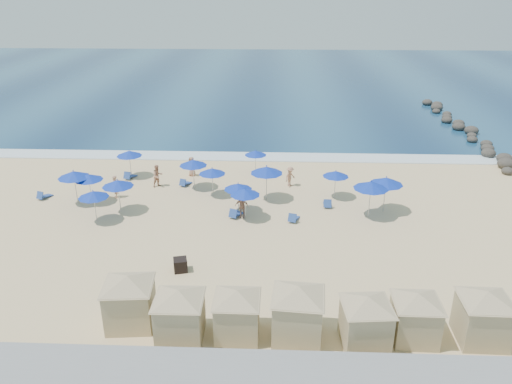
% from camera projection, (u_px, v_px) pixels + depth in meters
% --- Properties ---
extents(ground, '(160.00, 160.00, 0.00)m').
position_uv_depth(ground, '(214.00, 235.00, 31.87)').
color(ground, beige).
rests_on(ground, ground).
extents(ocean, '(160.00, 80.00, 0.06)m').
position_uv_depth(ocean, '(254.00, 80.00, 82.49)').
color(ocean, '#0E2C50').
rests_on(ocean, ground).
extents(surf_line, '(160.00, 2.50, 0.08)m').
position_uv_depth(surf_line, '(234.00, 156.00, 46.12)').
color(surf_line, white).
rests_on(surf_line, ground).
extents(seawall, '(160.00, 6.10, 1.22)m').
position_uv_depth(seawall, '(172.00, 384.00, 19.19)').
color(seawall, gray).
rests_on(seawall, ground).
extents(rock_jetty, '(2.56, 26.66, 0.96)m').
position_uv_depth(rock_jetty, '(463.00, 129.00, 53.73)').
color(rock_jetty, '#2B2624').
rests_on(rock_jetty, ground).
extents(trash_bin, '(0.90, 0.90, 0.74)m').
position_uv_depth(trash_bin, '(180.00, 265.00, 27.82)').
color(trash_bin, black).
rests_on(trash_bin, ground).
extents(cabana_0, '(4.59, 4.59, 2.89)m').
position_uv_depth(cabana_0, '(129.00, 294.00, 23.03)').
color(cabana_0, tan).
rests_on(cabana_0, ground).
extents(cabana_1, '(4.44, 4.44, 2.79)m').
position_uv_depth(cabana_1, '(179.00, 308.00, 22.13)').
color(cabana_1, tan).
rests_on(cabana_1, ground).
extents(cabana_2, '(4.25, 4.25, 2.67)m').
position_uv_depth(cabana_2, '(237.00, 307.00, 22.29)').
color(cabana_2, tan).
rests_on(cabana_2, ground).
extents(cabana_3, '(4.69, 4.69, 2.95)m').
position_uv_depth(cabana_3, '(298.00, 305.00, 22.16)').
color(cabana_3, tan).
rests_on(cabana_3, ground).
extents(cabana_4, '(4.32, 4.32, 2.72)m').
position_uv_depth(cabana_4, '(366.00, 314.00, 21.77)').
color(cabana_4, tan).
rests_on(cabana_4, ground).
extents(cabana_5, '(4.22, 4.22, 2.65)m').
position_uv_depth(cabana_5, '(416.00, 310.00, 22.10)').
color(cabana_5, tan).
rests_on(cabana_5, ground).
extents(cabana_6, '(4.50, 4.50, 2.82)m').
position_uv_depth(cabana_6, '(485.00, 309.00, 21.98)').
color(cabana_6, tan).
rests_on(cabana_6, ground).
extents(umbrella_0, '(2.28, 2.28, 2.59)m').
position_uv_depth(umbrella_0, '(74.00, 174.00, 35.64)').
color(umbrella_0, '#A5A8AD').
rests_on(umbrella_0, ground).
extents(umbrella_1, '(2.03, 2.03, 2.31)m').
position_uv_depth(umbrella_1, '(89.00, 177.00, 35.81)').
color(umbrella_1, '#A5A8AD').
rests_on(umbrella_1, ground).
extents(umbrella_2, '(2.07, 2.07, 2.36)m').
position_uv_depth(umbrella_2, '(129.00, 153.00, 40.65)').
color(umbrella_2, '#A5A8AD').
rests_on(umbrella_2, ground).
extents(umbrella_3, '(2.03, 2.03, 2.30)m').
position_uv_depth(umbrella_3, '(93.00, 194.00, 32.93)').
color(umbrella_3, '#A5A8AD').
rests_on(umbrella_3, ground).
extents(umbrella_4, '(2.15, 2.15, 2.44)m').
position_uv_depth(umbrella_4, '(193.00, 163.00, 38.33)').
color(umbrella_4, '#A5A8AD').
rests_on(umbrella_4, ground).
extents(umbrella_5, '(2.00, 2.00, 2.28)m').
position_uv_depth(umbrella_5, '(212.00, 171.00, 37.04)').
color(umbrella_5, '#A5A8AD').
rests_on(umbrella_5, ground).
extents(umbrella_6, '(1.97, 1.97, 2.24)m').
position_uv_depth(umbrella_6, '(238.00, 186.00, 34.34)').
color(umbrella_6, '#A5A8AD').
rests_on(umbrella_6, ground).
extents(umbrella_7, '(2.37, 2.37, 2.70)m').
position_uv_depth(umbrella_7, '(267.00, 170.00, 36.21)').
color(umbrella_7, '#A5A8AD').
rests_on(umbrella_7, ground).
extents(umbrella_8, '(2.02, 2.02, 2.30)m').
position_uv_depth(umbrella_8, '(245.00, 192.00, 33.31)').
color(umbrella_8, '#A5A8AD').
rests_on(umbrella_8, ground).
extents(umbrella_9, '(1.84, 1.84, 2.09)m').
position_uv_depth(umbrella_9, '(256.00, 153.00, 41.51)').
color(umbrella_9, '#A5A8AD').
rests_on(umbrella_9, ground).
extents(umbrella_10, '(1.94, 1.94, 2.21)m').
position_uv_depth(umbrella_10, '(336.00, 174.00, 36.70)').
color(umbrella_10, '#A5A8AD').
rests_on(umbrella_10, ground).
extents(umbrella_11, '(2.34, 2.34, 2.67)m').
position_uv_depth(umbrella_11, '(386.00, 181.00, 34.29)').
color(umbrella_11, '#A5A8AD').
rests_on(umbrella_11, ground).
extents(umbrella_12, '(2.39, 2.39, 2.72)m').
position_uv_depth(umbrella_12, '(371.00, 185.00, 33.47)').
color(umbrella_12, '#A5A8AD').
rests_on(umbrella_12, ground).
extents(umbrella_13, '(2.18, 2.18, 2.48)m').
position_uv_depth(umbrella_13, '(118.00, 183.00, 34.32)').
color(umbrella_13, '#A5A8AD').
rests_on(umbrella_13, ground).
extents(beach_chair_0, '(0.94, 1.32, 0.66)m').
position_uv_depth(beach_chair_0, '(43.00, 196.00, 37.19)').
color(beach_chair_0, '#284793').
rests_on(beach_chair_0, ground).
extents(beach_chair_1, '(0.90, 1.38, 0.70)m').
position_uv_depth(beach_chair_1, '(129.00, 176.00, 40.96)').
color(beach_chair_1, '#284793').
rests_on(beach_chair_1, ground).
extents(beach_chair_2, '(0.93, 1.30, 0.65)m').
position_uv_depth(beach_chair_2, '(185.00, 183.00, 39.58)').
color(beach_chair_2, '#284793').
rests_on(beach_chair_2, ground).
extents(beach_chair_3, '(1.03, 1.40, 0.70)m').
position_uv_depth(beach_chair_3, '(235.00, 214.00, 34.27)').
color(beach_chair_3, '#284793').
rests_on(beach_chair_3, ground).
extents(beach_chair_4, '(0.88, 1.33, 0.67)m').
position_uv_depth(beach_chair_4, '(293.00, 218.00, 33.68)').
color(beach_chair_4, '#284793').
rests_on(beach_chair_4, ground).
extents(beach_chair_5, '(0.63, 1.28, 0.69)m').
position_uv_depth(beach_chair_5, '(327.00, 204.00, 35.84)').
color(beach_chair_5, '#284793').
rests_on(beach_chair_5, ground).
extents(beachgoer_0, '(0.64, 0.74, 1.72)m').
position_uv_depth(beachgoer_0, '(115.00, 187.00, 37.14)').
color(beachgoer_0, tan).
rests_on(beachgoer_0, ground).
extents(beachgoer_1, '(1.09, 1.09, 1.78)m').
position_uv_depth(beachgoer_1, '(158.00, 176.00, 39.16)').
color(beachgoer_1, tan).
rests_on(beachgoer_1, ground).
extents(beachgoer_2, '(1.01, 0.58, 1.62)m').
position_uv_depth(beachgoer_2, '(242.00, 206.00, 34.03)').
color(beachgoer_2, tan).
rests_on(beachgoer_2, ground).
extents(beachgoer_3, '(1.12, 1.17, 1.60)m').
position_uv_depth(beachgoer_3, '(290.00, 176.00, 39.28)').
color(beachgoer_3, tan).
rests_on(beachgoer_3, ground).
extents(beachgoer_4, '(0.96, 0.88, 1.64)m').
position_uv_depth(beachgoer_4, '(192.00, 166.00, 41.38)').
color(beachgoer_4, tan).
rests_on(beachgoer_4, ground).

